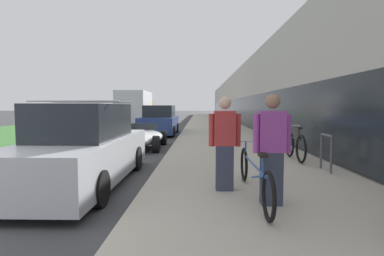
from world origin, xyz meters
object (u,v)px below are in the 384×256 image
person_bystander (225,143)px  cruiser_bike_middle (273,137)px  vintage_roadster_curbside (141,138)px  moving_truck (136,108)px  person_rider (272,150)px  cruiser_bike_nearest (295,146)px  bike_rack_hoop (326,149)px  tandem_bicycle (254,175)px  parked_sedan_curbside (85,149)px  parked_sedan_far (160,121)px

person_bystander → cruiser_bike_middle: (2.16, 5.30, -0.43)m
cruiser_bike_middle → vintage_roadster_curbside: (-4.87, 0.96, -0.14)m
cruiser_bike_middle → moving_truck: (-8.45, 16.80, 0.95)m
person_rider → cruiser_bike_nearest: person_rider is taller
bike_rack_hoop → cruiser_bike_middle: (-0.30, 3.65, -0.11)m
vintage_roadster_curbside → person_bystander: bearing=-66.6°
tandem_bicycle → vintage_roadster_curbside: 7.37m
tandem_bicycle → person_rider: (0.19, -0.36, 0.47)m
parked_sedan_curbside → vintage_roadster_curbside: bearing=88.8°
parked_sedan_curbside → moving_truck: moving_truck is taller
tandem_bicycle → bike_rack_hoop: 2.88m
tandem_bicycle → vintage_roadster_curbside: bearing=115.3°
person_bystander → parked_sedan_curbside: person_bystander is taller
cruiser_bike_middle → tandem_bicycle: bearing=-106.8°
person_bystander → bike_rack_hoop: size_ratio=1.95×
cruiser_bike_nearest → parked_sedan_curbside: 5.48m
bike_rack_hoop → parked_sedan_far: 11.51m
cruiser_bike_nearest → vintage_roadster_curbside: 5.86m
vintage_roadster_curbside → person_rider: bearing=-64.6°
parked_sedan_curbside → moving_truck: size_ratio=0.75×
parked_sedan_far → moving_truck: moving_truck is taller
parked_sedan_far → bike_rack_hoop: bearing=-63.2°
person_rider → parked_sedan_far: bearing=104.9°
cruiser_bike_middle → person_bystander: bearing=-112.2°
person_bystander → moving_truck: (-6.29, 22.09, 0.52)m
bike_rack_hoop → vintage_roadster_curbside: bike_rack_hoop is taller
moving_truck → person_rider: bearing=-73.1°
bike_rack_hoop → cruiser_bike_nearest: bearing=100.8°
bike_rack_hoop → vintage_roadster_curbside: size_ratio=0.22×
person_rider → vintage_roadster_curbside: bearing=115.4°
tandem_bicycle → person_bystander: bearing=137.3°
cruiser_bike_nearest → tandem_bicycle: bearing=-117.0°
bike_rack_hoop → moving_truck: bearing=113.2°
bike_rack_hoop → parked_sedan_curbside: bearing=-171.5°
tandem_bicycle → parked_sedan_far: size_ratio=0.62×
cruiser_bike_middle → moving_truck: bearing=116.7°
tandem_bicycle → bike_rack_hoop: bearing=45.4°
cruiser_bike_nearest → parked_sedan_curbside: bearing=-156.5°
cruiser_bike_middle → vintage_roadster_curbside: cruiser_bike_middle is taller
cruiser_bike_middle → parked_sedan_far: 8.23m
person_bystander → bike_rack_hoop: bearing=33.7°
parked_sedan_far → parked_sedan_curbside: bearing=-90.4°
cruiser_bike_nearest → moving_truck: moving_truck is taller
person_rider → vintage_roadster_curbside: size_ratio=0.44×
tandem_bicycle → parked_sedan_far: parked_sedan_far is taller
bike_rack_hoop → tandem_bicycle: bearing=-134.6°
parked_sedan_curbside → cruiser_bike_middle: bearing=41.7°
parked_sedan_far → moving_truck: bearing=109.3°
parked_sedan_curbside → tandem_bicycle: bearing=-21.1°
cruiser_bike_nearest → vintage_roadster_curbside: (-4.90, 3.21, -0.13)m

